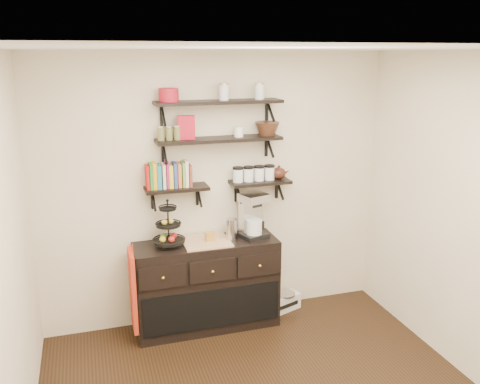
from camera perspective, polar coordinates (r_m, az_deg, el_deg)
name	(u,v)px	position (r m, az deg, el deg)	size (l,w,h in m)	color
ceiling	(286,49)	(3.24, 5.15, 15.74)	(3.50, 3.50, 0.02)	white
back_wall	(216,190)	(5.08, -2.68, 0.20)	(3.50, 0.02, 2.70)	#ECE2C8
left_wall	(2,288)	(3.32, -25.20, -9.73)	(0.02, 3.50, 2.70)	#ECE2C8
shelf_top	(219,102)	(4.79, -2.41, 10.03)	(1.20, 0.27, 0.23)	black
shelf_mid	(219,140)	(4.84, -2.37, 5.90)	(1.20, 0.27, 0.23)	black
shelf_low_left	(177,189)	(4.86, -7.14, 0.35)	(0.60, 0.25, 0.23)	black
shelf_low_right	(260,182)	(5.07, 2.25, 1.08)	(0.60, 0.25, 0.23)	black
cookbooks	(171,175)	(4.82, -7.81, 1.88)	(0.43, 0.15, 0.26)	#A81211
glass_canisters	(254,174)	(5.02, 1.56, 1.99)	(0.43, 0.10, 0.13)	silver
sideboard	(207,284)	(5.14, -3.74, -10.32)	(1.40, 0.50, 0.92)	black
fruit_stand	(169,231)	(4.85, -8.00, -4.36)	(0.30, 0.30, 0.44)	black
candle	(210,236)	(4.95, -3.42, -5.01)	(0.08, 0.08, 0.08)	#A06F24
coffee_maker	(253,216)	(5.04, 1.42, -2.69)	(0.30, 0.30, 0.45)	black
thermal_carafe	(232,230)	(4.96, -0.95, -4.25)	(0.11, 0.11, 0.22)	silver
apron	(133,290)	(4.91, -11.94, -10.75)	(0.04, 0.33, 0.76)	#AA2112
radio	(285,301)	(5.61, 5.09, -12.11)	(0.36, 0.27, 0.19)	silver
recipe_box	(186,128)	(4.75, -6.06, 7.21)	(0.16, 0.06, 0.22)	#A51226
walnut_bowl	(267,129)	(4.97, 3.07, 7.11)	(0.24, 0.24, 0.13)	black
ramekins	(239,132)	(4.88, -0.15, 6.78)	(0.09, 0.09, 0.10)	white
teapot	(279,172)	(5.11, 4.38, 2.24)	(0.19, 0.14, 0.14)	#3A1911
red_pot	(169,95)	(4.69, -8.03, 10.74)	(0.18, 0.18, 0.12)	#A51226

